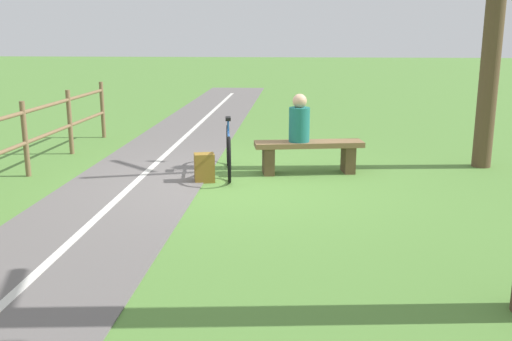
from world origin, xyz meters
The scene contains 8 objects.
ground_plane centered at (0.00, 0.00, 0.00)m, with size 80.00×80.00×0.00m, color #548438.
paved_path centered at (1.49, 4.00, 0.01)m, with size 1.97×36.00×0.02m, color #66605E.
path_centre_line centered at (1.49, 4.00, 0.02)m, with size 0.10×32.00×0.00m, color silver.
bench centered at (-1.05, -0.60, 0.34)m, with size 1.71×0.65×0.50m.
person_seated centered at (-0.90, -0.57, 0.82)m, with size 0.36×0.36×0.73m.
bicycle centered at (0.18, -0.45, 0.36)m, with size 0.28×1.73×0.86m.
backpack centered at (0.48, 0.04, 0.21)m, with size 0.33×0.31×0.42m.
tree_far_right centered at (-3.87, -1.25, 2.44)m, with size 1.30×1.32×5.44m.
Camera 1 is at (-0.85, 8.21, 2.17)m, focal length 40.70 mm.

